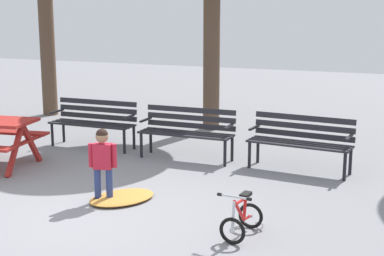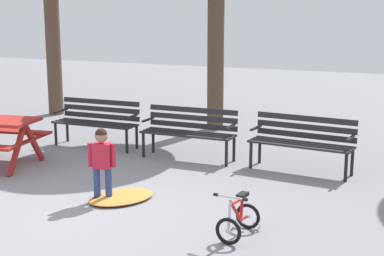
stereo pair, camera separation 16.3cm
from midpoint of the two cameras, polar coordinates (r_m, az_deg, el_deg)
ground at (r=7.25m, az=-12.17°, el=-8.43°), size 36.00×36.00×0.00m
park_bench_far_left at (r=10.59m, az=-10.13°, el=0.86°), size 1.61×0.49×0.85m
park_bench_left at (r=9.60m, az=-0.91°, el=-0.06°), size 1.61×0.49×0.85m
park_bench_right at (r=9.02m, az=10.27°, el=-1.01°), size 1.63×0.58×0.85m
child_standing at (r=7.50m, az=-9.48°, el=-3.12°), size 0.36×0.23×0.97m
kids_bicycle at (r=6.42m, az=4.26°, el=-8.98°), size 0.40×0.58×0.54m
leaf_pile at (r=7.68m, az=-7.57°, el=-6.85°), size 0.98×1.10×0.07m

